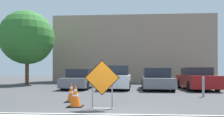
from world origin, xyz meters
The scene contains 13 objects.
ground_plane centered at (0.00, 10.00, 0.00)m, with size 96.00×96.00×0.00m, color #3D3D3F.
sidewalk_strip centered at (0.00, -1.36, 0.07)m, with size 24.00×2.72×0.14m.
curb_lip centered at (0.00, 0.00, 0.07)m, with size 24.00×0.20×0.14m.
road_closed_sign centered at (-0.51, 1.58, 0.88)m, with size 1.13×0.20×1.58m.
traffic_cone_nearest centered at (-1.47, 1.98, 0.38)m, with size 0.51×0.51×0.78m.
traffic_cone_second centered at (-1.91, 3.12, 0.37)m, with size 0.44×0.44×0.77m.
parked_car_nearest centered at (-3.01, 9.86, 0.63)m, with size 1.90×4.40×1.37m.
parked_car_second centered at (-0.35, 9.78, 0.72)m, with size 1.95×4.61×1.59m.
parked_car_third centered at (2.31, 9.49, 0.66)m, with size 2.10×4.59×1.43m.
parked_car_fourth centered at (4.98, 9.55, 0.68)m, with size 1.94×4.51×1.46m.
bollard_nearest centered at (3.94, 5.24, 0.51)m, with size 0.12×0.12×0.96m.
building_facade_backdrop centered at (1.01, 20.40, 3.65)m, with size 17.52×5.00×7.29m.
street_tree_behind_lot centered at (-8.66, 13.68, 4.25)m, with size 4.81×4.81×6.66m.
Camera 1 is at (0.27, -5.41, 1.22)m, focal length 35.00 mm.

